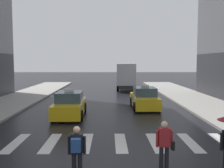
% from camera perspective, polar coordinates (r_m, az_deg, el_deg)
% --- Properties ---
extents(crosswalk_markings, '(11.30, 2.80, 0.01)m').
position_cam_1_polar(crosswalk_markings, '(11.64, -1.95, -12.87)').
color(crosswalk_markings, silver).
rests_on(crosswalk_markings, ground).
extents(taxi_lead, '(1.98, 4.56, 1.80)m').
position_cam_1_polar(taxi_lead, '(17.10, -9.37, -4.67)').
color(taxi_lead, yellow).
rests_on(taxi_lead, ground).
extents(taxi_second, '(1.95, 4.55, 1.80)m').
position_cam_1_polar(taxi_second, '(19.94, 7.21, -3.27)').
color(taxi_second, yellow).
rests_on(taxi_second, ground).
extents(box_truck, '(2.56, 7.63, 3.35)m').
position_cam_1_polar(box_truck, '(32.41, 3.11, 1.92)').
color(box_truck, '#2D2D2D').
rests_on(box_truck, ground).
extents(pedestrian_with_backpack, '(0.55, 0.43, 1.65)m').
position_cam_1_polar(pedestrian_with_backpack, '(7.97, -7.85, -14.08)').
color(pedestrian_with_backpack, black).
rests_on(pedestrian_with_backpack, ground).
extents(pedestrian_with_handbag, '(0.60, 0.24, 1.65)m').
position_cam_1_polar(pedestrian_with_handbag, '(8.75, 11.63, -12.66)').
color(pedestrian_with_handbag, black).
rests_on(pedestrian_with_handbag, ground).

